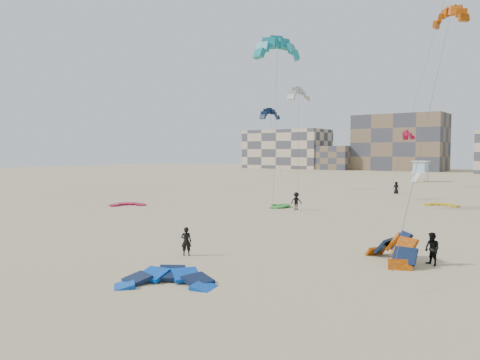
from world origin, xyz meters
The scene contains 19 objects.
ground centered at (0.00, 0.00, 0.00)m, with size 320.00×320.00×0.00m, color tan.
kite_ground_blue centered at (2.88, -4.15, 0.00)m, with size 4.20×4.31×1.06m, color #004CF7, non-canonical shape.
kite_ground_orange centered at (9.71, 6.35, 0.00)m, with size 4.04×3.10×2.62m, color #FA5A00, non-canonical shape.
kite_ground_red centered at (-23.22, 15.67, 0.00)m, with size 3.55×3.76×0.44m, color #B10A2C, non-canonical shape.
kite_ground_green centered at (-8.73, 24.57, 0.00)m, with size 3.33×3.52×0.55m, color green, non-canonical shape.
kite_ground_yellow centered at (5.41, 36.30, 0.00)m, with size 3.38×3.55×0.41m, color #CD8305, non-canonical shape.
kitesurfer_main centered at (-0.47, 0.80, 0.84)m, with size 0.61×0.40×1.68m, color black.
kitesurfer_b centered at (11.73, 6.80, 0.88)m, with size 0.86×0.67×1.76m, color black.
kitesurfer_c centered at (-5.80, 23.27, 0.93)m, with size 1.20×0.69×1.86m, color black.
kitesurfer_e centered at (-3.44, 48.14, 0.89)m, with size 0.87×0.57×1.78m, color black.
kite_fly_teal_a centered at (-7.49, 22.13, 16.38)m, with size 6.53×6.51×17.23m.
kite_fly_orange centered at (7.20, 30.03, 18.99)m, with size 6.77×31.89×19.19m.
kite_fly_grey centered at (-10.47, 31.93, 13.00)m, with size 3.95×4.50×13.22m.
kite_fly_navy centered at (-22.55, 44.35, 11.91)m, with size 4.46×4.86×12.19m.
kite_fly_red centered at (-5.97, 61.82, 8.72)m, with size 4.38×7.76×9.00m.
lifeguard_tower_far centered at (-8.39, 78.82, 2.09)m, with size 3.17×5.85×4.22m.
condo_west_a centered at (-70.00, 130.00, 7.00)m, with size 30.00×15.00×14.00m, color #C6B391.
condo_west_b centered at (-30.00, 134.00, 9.00)m, with size 28.00×14.00×18.00m, color brown.
condo_fill_left centered at (-50.00, 128.00, 4.00)m, with size 12.00×10.00×8.00m, color brown.
Camera 1 is at (18.02, -19.10, 6.06)m, focal length 35.00 mm.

